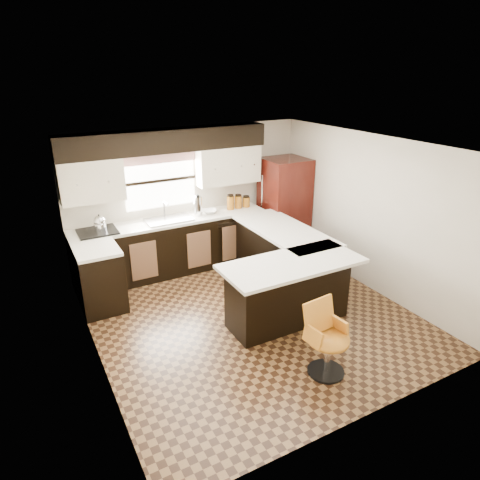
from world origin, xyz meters
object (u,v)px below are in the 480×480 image
bar_chair (329,341)px  refrigerator (284,206)px  peninsula_return (288,292)px  peninsula_long (281,258)px

bar_chair → refrigerator: bearing=58.3°
peninsula_return → refrigerator: bearing=57.6°
peninsula_return → refrigerator: size_ratio=0.92×
refrigerator → peninsula_long: bearing=-125.7°
peninsula_long → peninsula_return: (-0.53, -0.97, 0.00)m
refrigerator → bar_chair: bearing=-115.7°
peninsula_long → peninsula_return: 1.11m
peninsula_long → bar_chair: bearing=-109.6°
refrigerator → bar_chair: refrigerator is taller
peninsula_long → peninsula_return: bearing=-118.3°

